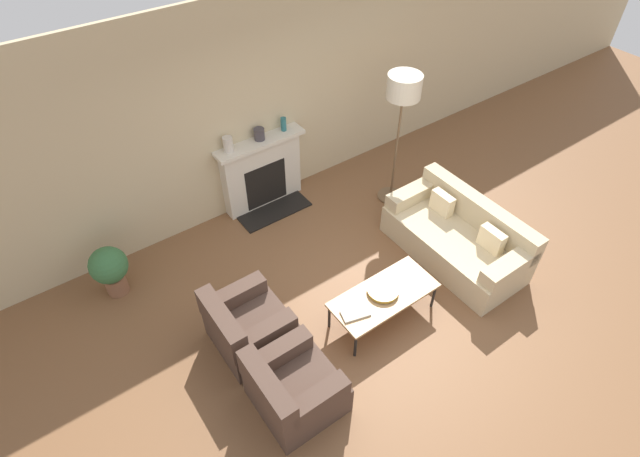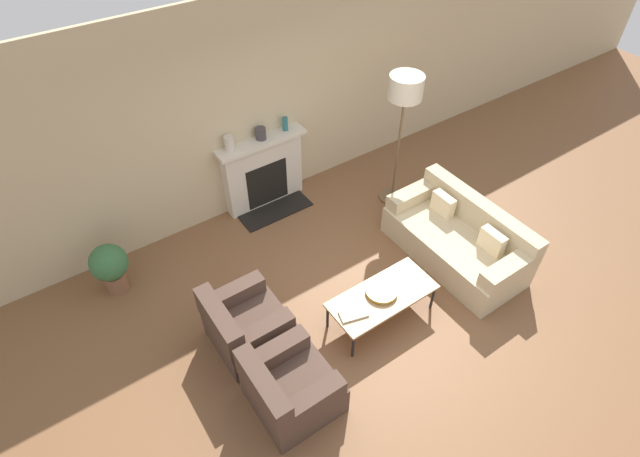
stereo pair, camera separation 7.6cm
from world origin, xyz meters
TOP-DOWN VIEW (x-y plane):
  - ground_plane at (0.00, 0.00)m, footprint 18.00×18.00m
  - wall_back at (0.00, 2.56)m, footprint 18.00×0.06m
  - fireplace at (-0.02, 2.41)m, footprint 1.27×0.59m
  - couch at (1.46, 0.08)m, footprint 0.89×1.82m
  - armchair_near at (-1.39, -0.44)m, footprint 0.79×0.80m
  - armchair_far at (-1.39, 0.45)m, footprint 0.79×0.80m
  - coffee_table at (0.03, -0.13)m, footprint 1.24×0.55m
  - bowl at (0.04, -0.10)m, footprint 0.36×0.36m
  - book at (-0.40, -0.16)m, footprint 0.33×0.23m
  - floor_lamp at (1.54, 1.43)m, footprint 0.44×0.44m
  - mantel_vase_left at (-0.46, 2.43)m, footprint 0.13×0.13m
  - mantel_vase_center_left at (0.00, 2.43)m, footprint 0.14×0.14m
  - mantel_vase_center_right at (0.38, 2.43)m, footprint 0.08×0.08m
  - potted_plant at (-2.33, 2.02)m, footprint 0.44×0.44m

SIDE VIEW (x-z plane):
  - ground_plane at x=0.00m, z-range 0.00..0.00m
  - couch at x=1.46m, z-range -0.09..0.67m
  - armchair_near at x=-1.39m, z-range -0.08..0.67m
  - armchair_far at x=-1.39m, z-range -0.08..0.67m
  - coffee_table at x=0.03m, z-range 0.17..0.57m
  - potted_plant at x=-2.33m, z-range 0.07..0.75m
  - book at x=-0.40m, z-range 0.40..0.42m
  - bowl at x=0.04m, z-range 0.40..0.46m
  - fireplace at x=-0.02m, z-range -0.01..1.05m
  - mantel_vase_center_left at x=0.00m, z-range 1.06..1.22m
  - mantel_vase_center_right at x=0.38m, z-range 1.06..1.25m
  - mantel_vase_left at x=-0.46m, z-range 1.06..1.26m
  - wall_back at x=0.00m, z-range 0.00..2.90m
  - floor_lamp at x=1.54m, z-range 0.67..2.60m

